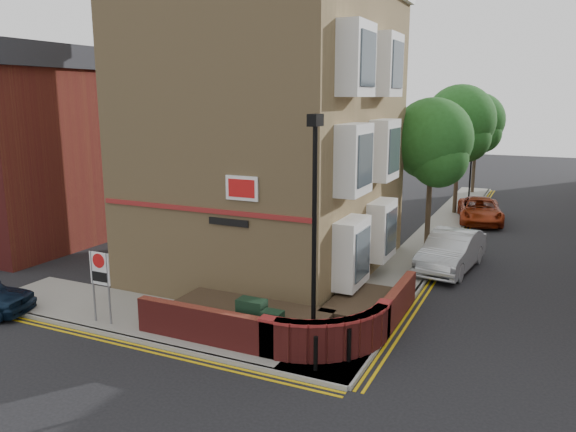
# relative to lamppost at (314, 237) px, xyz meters

# --- Properties ---
(ground) EXTENTS (120.00, 120.00, 0.00)m
(ground) POSITION_rel_lamppost_xyz_m (-1.60, -1.20, -3.34)
(ground) COLOR black
(ground) RESTS_ON ground
(pavement_corner) EXTENTS (13.00, 3.00, 0.12)m
(pavement_corner) POSITION_rel_lamppost_xyz_m (-5.10, 0.30, -3.28)
(pavement_corner) COLOR gray
(pavement_corner) RESTS_ON ground
(pavement_main) EXTENTS (2.00, 32.00, 0.12)m
(pavement_main) POSITION_rel_lamppost_xyz_m (0.40, 14.80, -3.28)
(pavement_main) COLOR gray
(pavement_main) RESTS_ON ground
(kerb_side) EXTENTS (13.00, 0.15, 0.12)m
(kerb_side) POSITION_rel_lamppost_xyz_m (-5.10, -1.20, -3.28)
(kerb_side) COLOR gray
(kerb_side) RESTS_ON ground
(kerb_main_near) EXTENTS (0.15, 32.00, 0.12)m
(kerb_main_near) POSITION_rel_lamppost_xyz_m (1.40, 14.80, -3.28)
(kerb_main_near) COLOR gray
(kerb_main_near) RESTS_ON ground
(yellow_lines_side) EXTENTS (13.00, 0.28, 0.01)m
(yellow_lines_side) POSITION_rel_lamppost_xyz_m (-5.10, -1.45, -3.34)
(yellow_lines_side) COLOR gold
(yellow_lines_side) RESTS_ON ground
(yellow_lines_main) EXTENTS (0.28, 32.00, 0.01)m
(yellow_lines_main) POSITION_rel_lamppost_xyz_m (1.65, 14.80, -3.34)
(yellow_lines_main) COLOR gold
(yellow_lines_main) RESTS_ON ground
(corner_building) EXTENTS (8.95, 10.40, 13.60)m
(corner_building) POSITION_rel_lamppost_xyz_m (-4.44, 6.80, 2.88)
(corner_building) COLOR tan
(corner_building) RESTS_ON ground
(garden_wall) EXTENTS (6.80, 6.00, 1.20)m
(garden_wall) POSITION_rel_lamppost_xyz_m (-1.60, 1.30, -3.34)
(garden_wall) COLOR maroon
(garden_wall) RESTS_ON ground
(lamppost) EXTENTS (0.25, 0.50, 6.30)m
(lamppost) POSITION_rel_lamppost_xyz_m (0.00, 0.00, 0.00)
(lamppost) COLOR black
(lamppost) RESTS_ON pavement_corner
(utility_cabinet_large) EXTENTS (0.80, 0.45, 1.20)m
(utility_cabinet_large) POSITION_rel_lamppost_xyz_m (-1.90, 0.10, -2.62)
(utility_cabinet_large) COLOR black
(utility_cabinet_large) RESTS_ON pavement_corner
(utility_cabinet_small) EXTENTS (0.55, 0.40, 1.10)m
(utility_cabinet_small) POSITION_rel_lamppost_xyz_m (-1.10, -0.20, -2.67)
(utility_cabinet_small) COLOR black
(utility_cabinet_small) RESTS_ON pavement_corner
(bollard_near) EXTENTS (0.11, 0.11, 0.90)m
(bollard_near) POSITION_rel_lamppost_xyz_m (0.40, -0.80, -2.77)
(bollard_near) COLOR black
(bollard_near) RESTS_ON pavement_corner
(bollard_far) EXTENTS (0.11, 0.11, 0.90)m
(bollard_far) POSITION_rel_lamppost_xyz_m (1.00, -0.00, -2.77)
(bollard_far) COLOR black
(bollard_far) RESTS_ON pavement_corner
(zone_sign) EXTENTS (0.72, 0.07, 2.20)m
(zone_sign) POSITION_rel_lamppost_xyz_m (-6.60, -0.70, -1.70)
(zone_sign) COLOR slate
(zone_sign) RESTS_ON pavement_corner
(side_building) EXTENTS (6.40, 10.40, 9.00)m
(side_building) POSITION_rel_lamppost_xyz_m (-16.60, 6.80, 1.20)
(side_building) COLOR maroon
(side_building) RESTS_ON ground
(tree_near) EXTENTS (3.64, 3.65, 6.70)m
(tree_near) POSITION_rel_lamppost_xyz_m (0.40, 12.85, 1.36)
(tree_near) COLOR #382B1E
(tree_near) RESTS_ON pavement_main
(tree_mid) EXTENTS (4.03, 4.03, 7.42)m
(tree_mid) POSITION_rel_lamppost_xyz_m (0.40, 20.85, 1.85)
(tree_mid) COLOR #382B1E
(tree_mid) RESTS_ON pavement_main
(tree_far) EXTENTS (3.81, 3.81, 7.00)m
(tree_far) POSITION_rel_lamppost_xyz_m (0.40, 28.85, 1.57)
(tree_far) COLOR #382B1E
(tree_far) RESTS_ON pavement_main
(traffic_light_assembly) EXTENTS (0.20, 0.16, 4.20)m
(traffic_light_assembly) POSITION_rel_lamppost_xyz_m (0.80, 23.80, -0.56)
(traffic_light_assembly) COLOR black
(traffic_light_assembly) RESTS_ON pavement_main
(silver_car_near) EXTENTS (2.22, 4.93, 1.57)m
(silver_car_near) POSITION_rel_lamppost_xyz_m (2.01, 9.55, -2.56)
(silver_car_near) COLOR #B1B6B9
(silver_car_near) RESTS_ON ground
(red_car_main) EXTENTS (3.08, 5.14, 1.34)m
(red_car_main) POSITION_rel_lamppost_xyz_m (2.00, 19.25, -2.68)
(red_car_main) COLOR maroon
(red_car_main) RESTS_ON ground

